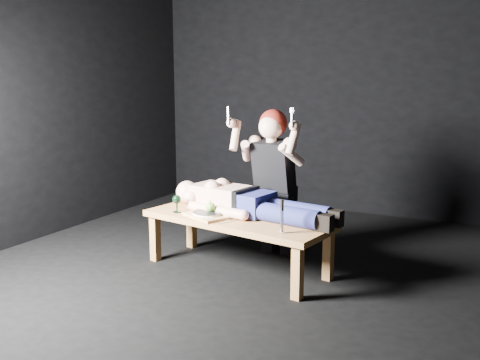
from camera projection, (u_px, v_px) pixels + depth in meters
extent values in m
plane|color=black|center=(267.00, 280.00, 4.20)|extent=(5.00, 5.00, 0.00)
plane|color=black|center=(356.00, 85.00, 6.12)|extent=(5.00, 0.00, 5.00)
cube|color=#B77940|center=(237.00, 243.00, 4.39)|extent=(1.66, 0.85, 0.45)
cube|color=tan|center=(208.00, 215.00, 4.36)|extent=(0.45, 0.40, 0.02)
cylinder|color=white|center=(208.00, 213.00, 4.36)|extent=(0.33, 0.33, 0.02)
sphere|color=#67A82D|center=(211.00, 207.00, 4.35)|extent=(0.08, 0.08, 0.08)
cube|color=#B2B2B7|center=(195.00, 215.00, 4.42)|extent=(0.06, 0.17, 0.01)
cube|color=#B2B2B7|center=(228.00, 222.00, 4.20)|extent=(0.10, 0.15, 0.01)
cube|color=#B2B2B7|center=(230.00, 218.00, 4.30)|extent=(0.10, 0.15, 0.01)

